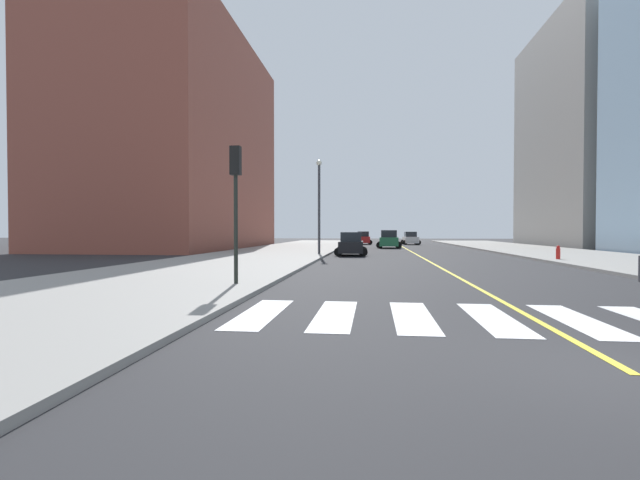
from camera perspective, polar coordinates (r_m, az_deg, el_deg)
ground_plane at (r=7.87m, az=34.84°, el=-13.75°), size 220.00×220.00×0.00m
sidewalk_kerb_west at (r=28.11m, az=-11.16°, el=-2.76°), size 10.00×120.00×0.15m
crosswalk_paint at (r=11.46m, az=25.24°, el=-8.94°), size 13.50×4.00×0.01m
lane_divider_paint at (r=46.88m, az=11.08°, el=-1.28°), size 0.16×80.00×0.01m
parking_garage_concrete at (r=71.29m, az=33.01°, el=11.04°), size 18.00×24.00×28.88m
low_rise_brick_west at (r=57.07m, az=-17.37°, el=11.45°), size 16.00×32.00×24.45m
car_white_nearest at (r=66.38m, az=11.26°, el=0.18°), size 2.70×4.20×1.84m
car_black_second at (r=36.53m, az=3.93°, el=-0.58°), size 2.67×4.23×1.87m
car_green_third at (r=52.72m, az=8.63°, el=0.04°), size 2.96×4.64×2.05m
car_red_fourth at (r=66.55m, az=5.43°, el=0.21°), size 2.71×4.26×1.88m
traffic_light_far_corner at (r=16.21m, az=-10.50°, el=6.52°), size 0.36×0.41×4.78m
fire_hydrant at (r=33.29m, az=27.66°, el=-1.40°), size 0.26×0.26×0.89m
street_lamp at (r=36.32m, az=-0.11°, el=5.20°), size 0.44×0.44×7.45m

